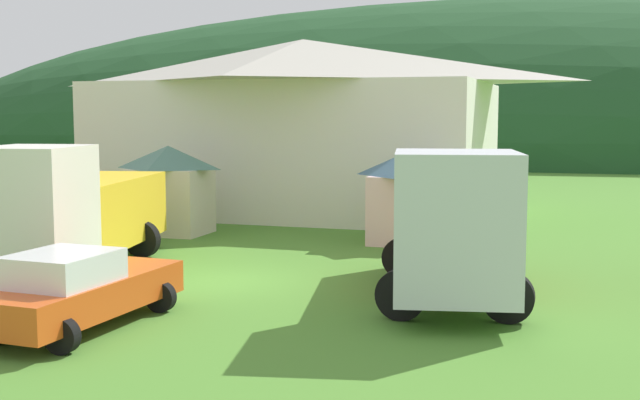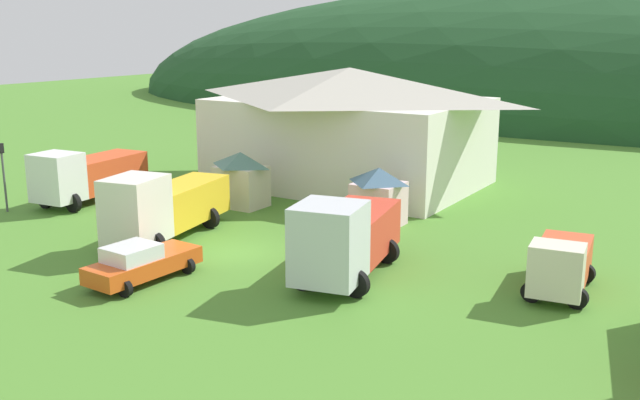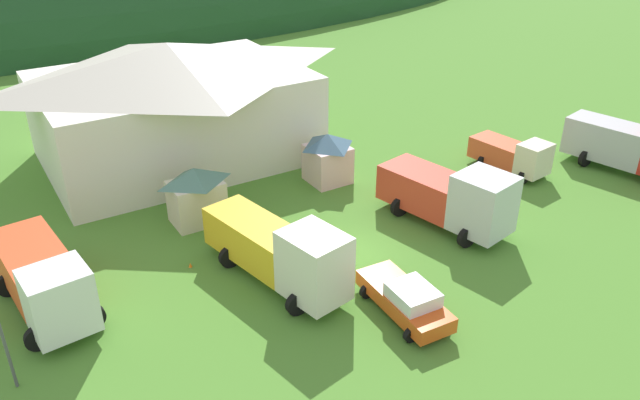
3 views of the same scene
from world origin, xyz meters
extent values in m
plane|color=#4C842D|center=(0.00, 0.00, 0.00)|extent=(200.00, 200.00, 0.00)
ellipsoid|color=#1E4723|center=(0.00, 71.90, 0.00)|extent=(145.33, 60.00, 32.47)
cube|color=white|center=(-3.42, 15.92, 2.84)|extent=(16.28, 11.66, 5.69)
pyramid|color=#B7B2A3|center=(-3.42, 15.92, 6.68)|extent=(17.59, 12.59, 1.99)
cube|color=beige|center=(-5.57, 7.09, 1.19)|extent=(2.75, 2.10, 2.38)
pyramid|color=#4C7A6B|center=(-5.57, 7.09, 2.79)|extent=(2.97, 2.27, 0.83)
cube|color=beige|center=(3.13, 7.64, 1.15)|extent=(2.35, 2.34, 2.30)
pyramid|color=#42667F|center=(3.13, 7.64, 2.70)|extent=(2.54, 2.53, 0.81)
cube|color=white|center=(-13.83, 0.80, 1.92)|extent=(2.68, 2.42, 2.74)
cube|color=black|center=(-13.82, 0.70, 2.52)|extent=(1.49, 1.87, 0.88)
cube|color=#E04C23|center=(-14.21, 4.53, 1.55)|extent=(2.99, 5.52, 1.99)
cylinder|color=black|center=(-12.76, 0.91, 0.55)|extent=(1.10, 0.30, 1.10)
cylinder|color=black|center=(-14.91, 0.69, 0.55)|extent=(1.10, 0.30, 1.10)
cylinder|color=black|center=(-13.21, 5.43, 0.55)|extent=(1.10, 0.30, 1.10)
cylinder|color=black|center=(-15.37, 5.21, 0.55)|extent=(1.10, 0.30, 1.10)
cube|color=silver|center=(-4.02, -2.60, 2.08)|extent=(2.72, 3.14, 3.05)
cube|color=black|center=(-4.00, -2.74, 2.75)|extent=(1.60, 2.40, 0.98)
cube|color=gold|center=(-4.82, 1.49, 1.52)|extent=(3.25, 5.89, 1.94)
cylinder|color=black|center=(-3.08, -2.42, 0.55)|extent=(1.10, 0.30, 1.10)
cylinder|color=black|center=(-4.97, -2.79, 0.55)|extent=(1.10, 0.30, 1.10)
cylinder|color=black|center=(-4.03, 2.49, 0.55)|extent=(1.10, 0.30, 1.10)
cylinder|color=black|center=(-5.93, 2.12, 0.55)|extent=(1.10, 0.30, 1.10)
cube|color=silver|center=(6.19, -2.31, 2.08)|extent=(3.02, 3.14, 3.06)
cube|color=black|center=(6.21, -2.45, 2.75)|extent=(1.76, 2.38, 0.98)
cube|color=red|center=(5.44, 1.35, 1.55)|extent=(3.44, 5.21, 2.01)
cylinder|color=black|center=(7.28, -2.09, 0.55)|extent=(1.10, 0.30, 1.10)
cylinder|color=black|center=(5.09, -2.54, 0.55)|extent=(1.10, 0.30, 1.10)
cylinder|color=black|center=(6.39, 2.28, 0.55)|extent=(1.10, 0.30, 1.10)
cylinder|color=black|center=(4.20, 1.83, 0.55)|extent=(1.10, 0.30, 1.10)
cube|color=beige|center=(14.00, 1.18, 1.39)|extent=(2.13, 1.75, 1.97)
cube|color=black|center=(14.01, 1.11, 1.82)|extent=(1.20, 1.34, 0.63)
cube|color=#DB512D|center=(13.68, 3.68, 1.08)|extent=(2.39, 3.74, 1.36)
cylinder|color=black|center=(14.82, 1.29, 0.40)|extent=(0.80, 0.30, 0.80)
cylinder|color=black|center=(13.18, 1.07, 0.40)|extent=(0.80, 0.30, 0.80)
cylinder|color=black|center=(14.43, 4.31, 0.40)|extent=(0.80, 0.30, 0.80)
cylinder|color=black|center=(12.79, 4.09, 0.40)|extent=(0.80, 0.30, 0.80)
cube|color=#DB5219|center=(-1.03, -5.12, 0.69)|extent=(2.11, 5.05, 0.70)
cube|color=silver|center=(-1.07, -5.71, 1.35)|extent=(1.80, 2.07, 0.62)
cylinder|color=black|center=(-0.33, -6.85, 0.34)|extent=(0.68, 0.24, 0.68)
cylinder|color=black|center=(-1.92, -6.76, 0.34)|extent=(0.68, 0.24, 0.68)
cylinder|color=black|center=(-0.14, -3.48, 0.34)|extent=(0.68, 0.24, 0.68)
cylinder|color=black|center=(-1.74, -3.39, 0.34)|extent=(0.68, 0.24, 0.68)
cylinder|color=#4C4C51|center=(-16.07, -1.02, 1.69)|extent=(0.12, 0.12, 3.37)
cube|color=black|center=(-16.07, -1.02, 3.65)|extent=(0.20, 0.24, 0.55)
sphere|color=green|center=(-16.07, -0.89, 3.65)|extent=(0.14, 0.14, 0.14)
cone|color=orange|center=(-3.00, -2.71, 0.00)|extent=(0.36, 0.36, 0.64)
cone|color=orange|center=(-7.62, 3.10, 0.00)|extent=(0.36, 0.36, 0.46)
camera|label=1|loc=(8.62, -19.30, 4.43)|focal=45.78mm
camera|label=2|loc=(20.17, -25.17, 10.21)|focal=40.55mm
camera|label=3|loc=(-15.57, -21.83, 17.15)|focal=35.21mm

